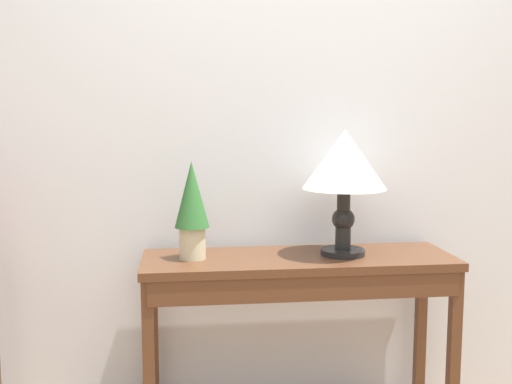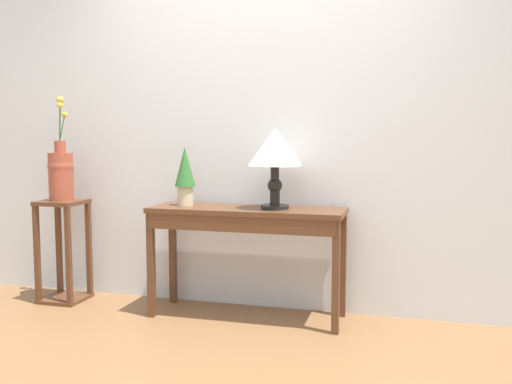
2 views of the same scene
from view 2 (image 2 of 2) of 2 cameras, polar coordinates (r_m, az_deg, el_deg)
back_wall_with_art at (r=4.00m, az=0.83°, el=8.16°), size 9.00×0.10×2.80m
console_table at (r=3.73m, az=-1.04°, el=-3.20°), size 1.31×0.42×0.75m
table_lamp at (r=3.66m, az=1.95°, el=4.25°), size 0.36×0.36×0.53m
potted_plant_on_console at (r=3.87m, az=-7.25°, el=1.93°), size 0.14×0.14×0.41m
pedestal_stand_left at (r=4.42m, az=-19.03°, el=-5.69°), size 0.31×0.31×0.76m
flower_vase_tall at (r=4.35m, az=-19.28°, el=2.06°), size 0.19×0.19×0.76m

